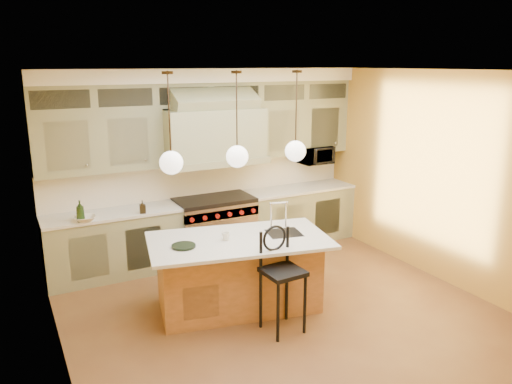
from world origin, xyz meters
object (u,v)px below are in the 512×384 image
range (214,227)px  counter_stool (281,273)px  kitchen_island (239,271)px  microwave (316,155)px

range → counter_stool: (-0.21, -2.41, 0.21)m
kitchen_island → microwave: 3.12m
kitchen_island → range: bearing=88.7°
kitchen_island → counter_stool: kitchen_island is taller
microwave → counter_stool: bearing=-130.6°
range → kitchen_island: kitchen_island is taller
range → microwave: bearing=3.1°
range → microwave: (1.95, 0.11, 0.96)m
counter_stool → microwave: bearing=46.1°
counter_stool → microwave: microwave is taller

